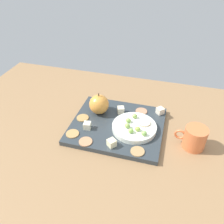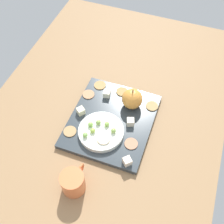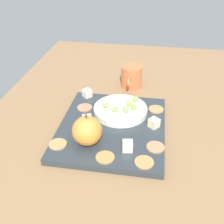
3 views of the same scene
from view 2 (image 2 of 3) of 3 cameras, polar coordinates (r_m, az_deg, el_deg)
table at (r=107.99cm, az=-2.37°, el=-2.89°), size 142.40×89.35×4.75cm
platter at (r=105.29cm, az=-0.12°, el=-1.80°), size 34.30×29.82×1.84cm
serving_dish at (r=100.62cm, az=-2.21°, el=-3.97°), size 16.30×16.30×1.85cm
apple_whole at (r=105.62cm, az=4.10°, el=2.67°), size 7.82×7.82×7.82cm
apple_stem at (r=102.15cm, az=4.25°, el=4.25°), size 0.50×0.50×1.20cm
cheese_cube_0 at (r=105.86cm, az=-6.33°, el=0.22°), size 3.62×3.62×2.57cm
cheese_cube_1 at (r=110.36cm, az=-1.06°, el=3.72°), size 2.91×2.91×2.57cm
cheese_cube_2 at (r=94.65cm, az=3.10°, el=-9.90°), size 3.64×3.64×2.57cm
cheese_cube_3 at (r=102.59cm, az=3.76°, el=-2.01°), size 3.30×3.30×2.57cm
cracker_0 at (r=99.08cm, az=3.89°, el=-6.41°), size 4.69×4.69×0.40cm
cracker_1 at (r=112.50cm, az=2.06°, el=4.12°), size 4.69×4.69×0.40cm
cracker_2 at (r=102.56cm, az=-8.50°, el=-3.90°), size 4.69×4.69×0.40cm
cracker_3 at (r=109.02cm, az=8.07°, el=1.20°), size 4.69×4.69×0.40cm
cracker_4 at (r=111.91cm, az=-4.77°, el=3.56°), size 4.69×4.69×0.40cm
cracker_5 at (r=114.75cm, az=-2.46°, el=5.42°), size 4.69×4.69×0.40cm
grape_0 at (r=100.62cm, az=-2.77°, el=-2.11°), size 1.93×1.74×1.78cm
grape_1 at (r=98.11cm, az=-5.44°, el=-4.64°), size 1.93×1.74×1.81cm
grape_2 at (r=100.33cm, az=-4.36°, el=-2.53°), size 1.93×1.74×1.72cm
grape_3 at (r=98.64cm, az=0.30°, el=-3.80°), size 1.93×1.74×1.72cm
grape_4 at (r=98.96cm, az=-3.98°, el=-3.76°), size 1.93×1.74×1.63cm
grape_5 at (r=100.17cm, az=-1.04°, el=-2.49°), size 1.93×1.74×1.63cm
apple_slice_0 at (r=97.63cm, az=-1.71°, el=-5.43°), size 4.66×4.66×0.60cm
cup at (r=91.41cm, az=-7.85°, el=-13.89°), size 10.79×7.59×8.00cm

